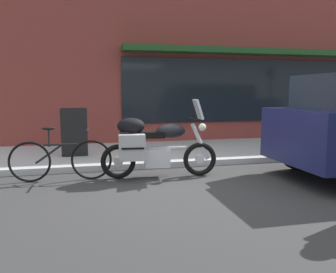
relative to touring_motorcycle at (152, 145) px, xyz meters
The scene contains 4 objects.
ground_plane 0.99m from the touring_motorcycle, 45.41° to the right, with size 80.00×80.00×0.00m, color #333333.
touring_motorcycle is the anchor object (origin of this frame).
parked_bicycle 1.58m from the touring_motorcycle, behind, with size 1.71×0.48×0.94m.
sandwich_board_sign 2.26m from the touring_motorcycle, 126.92° to the left, with size 0.55×0.43×1.04m.
Camera 1 is at (-1.71, -5.39, 1.51)m, focal length 37.48 mm.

